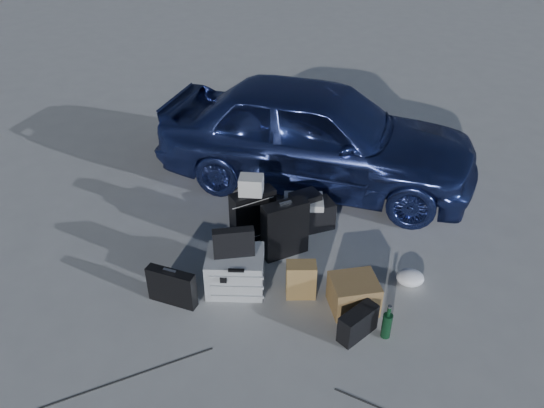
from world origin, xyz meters
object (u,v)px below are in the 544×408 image
(briefcase, at_px, (172,287))
(duffel_bag, at_px, (305,217))
(cardboard_box, at_px, (354,294))
(pelican_case, at_px, (235,271))
(suitcase_right, at_px, (253,215))
(suitcase_left, at_px, (285,229))
(green_bottle, at_px, (387,322))
(car, at_px, (317,134))

(briefcase, bearing_deg, duffel_bag, 63.47)
(cardboard_box, bearing_deg, briefcase, 170.66)
(pelican_case, xyz_separation_m, suitcase_right, (0.24, 0.75, 0.09))
(suitcase_right, bearing_deg, suitcase_left, -69.77)
(briefcase, bearing_deg, green_bottle, 8.51)
(suitcase_right, distance_m, duffel_bag, 0.58)
(duffel_bag, bearing_deg, green_bottle, -89.44)
(briefcase, relative_size, green_bottle, 1.39)
(car, distance_m, green_bottle, 2.65)
(suitcase_right, relative_size, green_bottle, 1.71)
(suitcase_left, relative_size, green_bottle, 1.83)
(suitcase_right, bearing_deg, pelican_case, -130.00)
(suitcase_left, relative_size, suitcase_right, 1.07)
(pelican_case, relative_size, suitcase_left, 0.87)
(pelican_case, distance_m, suitcase_right, 0.80)
(briefcase, distance_m, suitcase_left, 1.24)
(car, bearing_deg, suitcase_left, -177.87)
(suitcase_left, height_order, duffel_bag, suitcase_left)
(duffel_bag, relative_size, cardboard_box, 1.53)
(pelican_case, height_order, suitcase_right, suitcase_right)
(cardboard_box, xyz_separation_m, green_bottle, (0.19, -0.37, 0.01))
(suitcase_left, bearing_deg, car, 48.28)
(car, height_order, duffel_bag, car)
(pelican_case, distance_m, green_bottle, 1.43)
(suitcase_left, bearing_deg, cardboard_box, -78.88)
(duffel_bag, relative_size, green_bottle, 1.88)
(duffel_bag, bearing_deg, briefcase, -158.17)
(car, bearing_deg, briefcase, 164.28)
(suitcase_left, xyz_separation_m, green_bottle, (0.68, -1.21, -0.13))
(pelican_case, relative_size, green_bottle, 1.58)
(suitcase_left, height_order, suitcase_right, suitcase_left)
(pelican_case, relative_size, briefcase, 1.14)
(suitcase_right, height_order, green_bottle, suitcase_right)
(pelican_case, bearing_deg, briefcase, -157.98)
(car, distance_m, suitcase_right, 1.43)
(car, relative_size, duffel_bag, 6.11)
(car, height_order, briefcase, car)
(pelican_case, distance_m, duffel_bag, 1.16)
(briefcase, height_order, green_bottle, briefcase)
(briefcase, bearing_deg, pelican_case, 41.21)
(briefcase, relative_size, suitcase_left, 0.76)
(cardboard_box, distance_m, green_bottle, 0.42)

